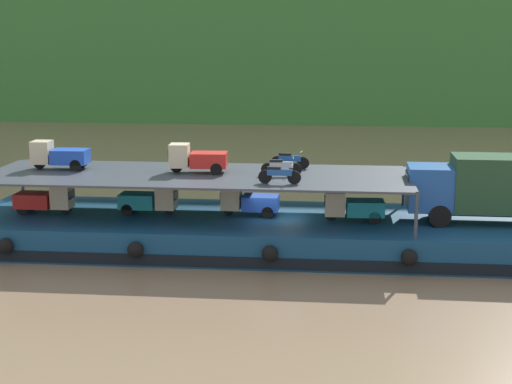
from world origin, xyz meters
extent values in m
plane|color=#7F664C|center=(0.00, 0.00, 0.00)|extent=(400.00, 400.00, 0.00)
cube|color=navy|center=(0.00, 0.00, 0.75)|extent=(29.21, 7.40, 1.50)
cube|color=black|center=(0.00, -3.72, 0.35)|extent=(28.62, 0.06, 0.50)
sphere|color=black|center=(-11.68, -3.91, 0.85)|extent=(0.71, 0.71, 0.71)
sphere|color=black|center=(-5.84, -3.91, 0.85)|extent=(0.71, 0.71, 0.71)
sphere|color=black|center=(0.00, -3.91, 0.85)|extent=(0.71, 0.71, 0.71)
sphere|color=black|center=(5.84, -3.91, 0.85)|extent=(0.71, 0.71, 0.71)
cube|color=#1E4C99|center=(7.00, -0.09, 3.10)|extent=(2.02, 2.21, 2.00)
cube|color=#192833|center=(5.97, -0.08, 3.45)|extent=(0.08, 1.84, 0.60)
cube|color=#234228|center=(10.40, -0.13, 3.35)|extent=(4.83, 2.35, 2.50)
cube|color=black|center=(10.40, -0.13, 2.05)|extent=(6.82, 1.46, 0.20)
cylinder|color=black|center=(7.41, 0.91, 2.00)|extent=(1.00, 0.29, 1.00)
cylinder|color=black|center=(7.39, -1.11, 2.00)|extent=(1.00, 0.29, 1.00)
cylinder|color=#383D47|center=(6.12, 3.22, 2.50)|extent=(0.16, 0.16, 2.00)
cylinder|color=#383D47|center=(6.12, -3.22, 2.50)|extent=(0.16, 0.16, 2.00)
cylinder|color=#383D47|center=(-13.72, 3.22, 2.50)|extent=(0.16, 0.16, 2.00)
cube|color=#383D47|center=(-3.80, 0.00, 3.45)|extent=(20.01, 6.60, 0.10)
cube|color=red|center=(-11.73, -0.25, 2.13)|extent=(1.70, 1.21, 0.70)
cube|color=beige|center=(-10.33, -0.25, 2.33)|extent=(0.90, 1.00, 1.10)
cube|color=#19232D|center=(-9.86, -0.25, 2.44)|extent=(0.04, 0.85, 0.38)
cylinder|color=black|center=(-10.18, -0.25, 1.78)|extent=(0.56, 0.14, 0.56)
cylinder|color=black|center=(-12.13, -0.77, 1.78)|extent=(0.56, 0.14, 0.56)
cylinder|color=black|center=(-12.12, 0.29, 1.78)|extent=(0.56, 0.14, 0.56)
cube|color=teal|center=(-6.71, 0.13, 2.13)|extent=(1.73, 1.24, 0.70)
cube|color=beige|center=(-5.31, 0.09, 2.33)|extent=(0.93, 1.02, 1.10)
cube|color=#19232D|center=(-4.84, 0.08, 2.44)|extent=(0.06, 0.85, 0.38)
cylinder|color=black|center=(-5.16, 0.09, 1.78)|extent=(0.56, 0.15, 0.56)
cylinder|color=black|center=(-7.12, -0.39, 1.78)|extent=(0.56, 0.15, 0.56)
cylinder|color=black|center=(-7.09, 0.67, 1.78)|extent=(0.56, 0.15, 0.56)
cube|color=#1E47B7|center=(-0.81, 0.29, 2.13)|extent=(1.74, 1.26, 0.70)
cube|color=#C6B793|center=(-2.21, 0.34, 2.33)|extent=(0.93, 1.03, 1.10)
cube|color=#19232D|center=(-2.67, 0.36, 2.44)|extent=(0.07, 0.85, 0.38)
cylinder|color=black|center=(-2.35, 0.34, 1.78)|extent=(0.56, 0.16, 0.56)
cylinder|color=black|center=(-0.39, 0.81, 1.78)|extent=(0.56, 0.16, 0.56)
cylinder|color=black|center=(-0.42, -0.25, 1.78)|extent=(0.56, 0.16, 0.56)
cube|color=teal|center=(4.10, -0.32, 2.13)|extent=(1.75, 1.27, 0.70)
cube|color=#C6B793|center=(2.70, -0.38, 2.33)|extent=(0.94, 1.04, 1.10)
cube|color=#19232D|center=(2.23, -0.40, 2.44)|extent=(0.07, 0.85, 0.38)
cylinder|color=black|center=(2.55, -0.38, 1.78)|extent=(0.57, 0.16, 0.56)
cylinder|color=black|center=(4.48, 0.23, 1.78)|extent=(0.57, 0.16, 0.56)
cylinder|color=black|center=(4.52, -0.83, 1.78)|extent=(0.57, 0.16, 0.56)
cube|color=#1E47B7|center=(-10.16, 0.69, 4.13)|extent=(1.74, 1.26, 0.70)
cube|color=#C6B793|center=(-11.56, 0.64, 4.33)|extent=(0.93, 1.03, 1.10)
cube|color=#19232D|center=(-12.03, 0.63, 4.44)|extent=(0.07, 0.85, 0.38)
cylinder|color=black|center=(-11.71, 0.64, 3.78)|extent=(0.56, 0.16, 0.56)
cylinder|color=black|center=(-9.78, 1.23, 3.78)|extent=(0.56, 0.16, 0.56)
cylinder|color=black|center=(-9.74, 0.17, 3.78)|extent=(0.56, 0.16, 0.56)
cube|color=red|center=(-3.29, 0.40, 4.13)|extent=(1.76, 1.29, 0.70)
cube|color=beige|center=(-4.68, 0.32, 4.33)|extent=(0.95, 1.05, 1.10)
cube|color=#19232D|center=(-5.15, 0.30, 4.44)|extent=(0.09, 0.85, 0.38)
cylinder|color=black|center=(-4.83, 0.32, 3.78)|extent=(0.57, 0.17, 0.56)
cylinder|color=black|center=(-2.92, 0.95, 3.78)|extent=(0.57, 0.17, 0.56)
cylinder|color=black|center=(-2.86, -0.11, 3.78)|extent=(0.57, 0.17, 0.56)
cylinder|color=black|center=(0.90, -2.02, 3.80)|extent=(0.60, 0.13, 0.60)
cylinder|color=black|center=(-0.39, -1.95, 3.80)|extent=(0.60, 0.13, 0.60)
cube|color=#1E4C99|center=(0.26, -1.98, 4.02)|extent=(1.11, 0.26, 0.28)
cube|color=black|center=(0.01, -1.97, 4.20)|extent=(0.61, 0.23, 0.12)
cylinder|color=#B2B2B7|center=(0.80, -2.01, 4.35)|extent=(0.07, 0.55, 0.04)
cylinder|color=black|center=(0.84, 0.05, 3.80)|extent=(0.61, 0.14, 0.60)
cylinder|color=black|center=(-0.46, -0.05, 3.80)|extent=(0.61, 0.14, 0.60)
cube|color=#B7B7BC|center=(0.19, 0.00, 4.02)|extent=(1.11, 0.28, 0.28)
cube|color=black|center=(-0.06, -0.02, 4.20)|extent=(0.61, 0.24, 0.12)
cylinder|color=#B2B2B7|center=(0.74, 0.04, 4.35)|extent=(0.08, 0.55, 0.04)
cylinder|color=black|center=(1.12, 1.89, 3.80)|extent=(0.61, 0.18, 0.60)
cylinder|color=black|center=(-0.17, 2.07, 3.80)|extent=(0.61, 0.18, 0.60)
cube|color=#1E4C99|center=(0.48, 1.98, 4.02)|extent=(1.12, 0.35, 0.28)
cube|color=black|center=(0.23, 2.01, 4.20)|extent=(0.62, 0.28, 0.12)
cylinder|color=#B2B2B7|center=(1.02, 1.91, 4.35)|extent=(0.11, 0.55, 0.04)
camera|label=1|loc=(2.70, -35.81, 10.11)|focal=54.95mm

